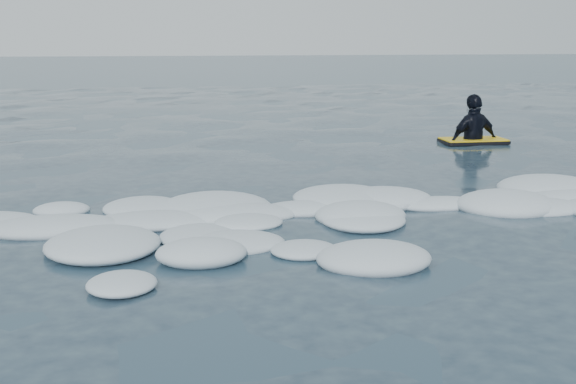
% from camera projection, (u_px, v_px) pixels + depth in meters
% --- Properties ---
extents(ground, '(120.00, 120.00, 0.00)m').
position_uv_depth(ground, '(283.00, 262.00, 6.18)').
color(ground, '#1C3744').
rests_on(ground, ground).
extents(foam_band, '(12.00, 3.10, 0.30)m').
position_uv_depth(foam_band, '(267.00, 230.00, 7.18)').
color(foam_band, silver).
rests_on(foam_band, ground).
extents(waiting_rider_unit, '(1.16, 0.68, 1.73)m').
position_uv_depth(waiting_rider_unit, '(473.00, 143.00, 12.85)').
color(waiting_rider_unit, black).
rests_on(waiting_rider_unit, ground).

